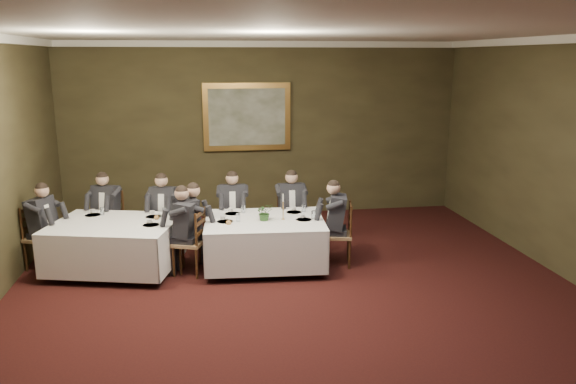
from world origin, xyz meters
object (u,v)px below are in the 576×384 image
object	(u,v)px
chair_main_backleft	(233,232)
diner_main_endleft	(190,237)
chair_sec_backleft	(109,233)
diner_sec_backleft	(108,220)
chair_main_backright	(291,230)
chair_sec_backright	(166,235)
table_main	(265,239)
diner_main_backright	(291,218)
table_second	(115,243)
diner_sec_endleft	(42,236)
diner_sec_endright	(189,241)
diner_sec_backright	(165,222)
candlestick	(283,210)
diner_main_backleft	(233,219)
chair_main_endleft	(190,251)
centerpiece	(265,211)
diner_main_endright	(338,233)
painting	(247,117)
chair_sec_endright	(190,255)
chair_main_endright	(338,247)

from	to	relation	value
chair_main_backleft	diner_main_endleft	world-z (taller)	diner_main_endleft
chair_sec_backleft	diner_sec_backleft	xyz separation A→B (m)	(-0.00, -0.01, 0.23)
chair_main_backright	chair_sec_backright	world-z (taller)	same
table_main	diner_main_backright	distance (m)	1.05
table_second	diner_sec_endleft	distance (m)	1.15
chair_sec_backright	diner_sec_endright	size ratio (longest dim) A/B	0.74
chair_main_backright	diner_main_endleft	bearing A→B (deg)	25.06
diner_sec_backright	candlestick	size ratio (longest dim) A/B	3.22
diner_main_backleft	diner_sec_endleft	distance (m)	3.00
chair_main_endleft	chair_sec_backright	world-z (taller)	same
chair_main_backleft	chair_sec_backleft	distance (m)	2.10
diner_main_backright	chair_main_endleft	bearing A→B (deg)	24.64
diner_sec_backright	centerpiece	xyz separation A→B (m)	(1.56, -1.00, 0.39)
chair_main_backleft	chair_main_endleft	distance (m)	1.15
diner_main_endright	diner_sec_backleft	distance (m)	3.88
diner_main_backleft	candlestick	world-z (taller)	diner_main_backleft
diner_main_backright	diner_sec_backleft	size ratio (longest dim) A/B	1.00
diner_main_endright	chair_sec_backright	bearing A→B (deg)	81.16
table_second	diner_main_endleft	distance (m)	1.13
chair_main_backright	chair_sec_backright	distance (m)	2.11
table_second	diner_main_backright	bearing A→B (deg)	14.27
diner_main_endleft	diner_sec_endright	bearing A→B (deg)	-13.33
chair_main_backleft	chair_main_backright	size ratio (longest dim) A/B	1.00
chair_main_backleft	painting	xyz separation A→B (m)	(0.43, 2.04, 1.75)
chair_main_backright	candlestick	distance (m)	1.16
chair_main_backleft	diner_main_backleft	xyz separation A→B (m)	(-0.00, -0.01, 0.23)
chair_main_backright	diner_sec_endright	xyz separation A→B (m)	(-1.70, -1.01, 0.23)
table_second	diner_main_backleft	xyz separation A→B (m)	(1.84, 0.78, 0.06)
diner_main_backright	diner_main_endleft	distance (m)	1.88
chair_main_backleft	diner_sec_endright	size ratio (longest dim) A/B	0.74
chair_sec_endright	table_second	bearing A→B (deg)	95.67
chair_sec_backleft	diner_sec_endleft	distance (m)	1.17
diner_main_backleft	chair_sec_backleft	size ratio (longest dim) A/B	1.35
diner_main_endleft	chair_main_endright	size ratio (longest dim) A/B	1.35
diner_main_endright	chair_sec_backright	distance (m)	2.91
diner_sec_backleft	candlestick	size ratio (longest dim) A/B	3.22
table_second	chair_main_backleft	bearing A→B (deg)	23.29
chair_sec_backleft	diner_sec_endleft	xyz separation A→B (m)	(-0.87, -0.75, 0.23)
table_main	painting	world-z (taller)	painting
diner_main_endleft	candlestick	bearing A→B (deg)	75.78
table_main	centerpiece	bearing A→B (deg)	-91.04
chair_main_backright	painting	xyz separation A→B (m)	(-0.55, 2.10, 1.75)
chair_sec_backleft	diner_sec_backleft	world-z (taller)	diner_sec_backleft
diner_sec_backright	diner_sec_endleft	size ratio (longest dim) A/B	1.00
table_main	chair_sec_endright	bearing A→B (deg)	-174.52
diner_main_backright	diner_sec_backleft	xyz separation A→B (m)	(-3.07, 0.31, 0.00)
diner_main_backright	diner_main_endright	distance (m)	1.14
table_main	chair_main_endleft	distance (m)	1.17
table_second	chair_main_backright	size ratio (longest dim) A/B	2.12
chair_main_backright	diner_sec_endright	world-z (taller)	diner_sec_endright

